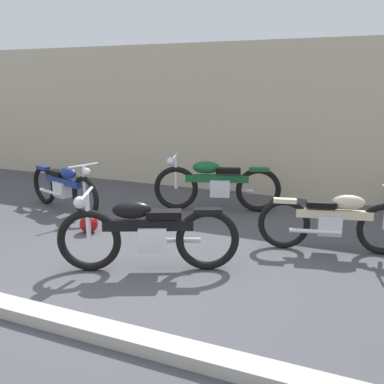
# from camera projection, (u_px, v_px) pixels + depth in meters

# --- Properties ---
(ground_plane) EXTENTS (40.00, 40.00, 0.00)m
(ground_plane) POSITION_uv_depth(u_px,v_px,m) (124.00, 275.00, 5.18)
(ground_plane) COLOR #47474C
(building_wall) EXTENTS (18.00, 0.30, 3.01)m
(building_wall) POSITION_uv_depth(u_px,v_px,m) (242.00, 119.00, 8.90)
(building_wall) COLOR beige
(building_wall) RESTS_ON ground_plane
(curb_strip) EXTENTS (18.00, 0.24, 0.12)m
(curb_strip) POSITION_uv_depth(u_px,v_px,m) (55.00, 319.00, 4.09)
(curb_strip) COLOR #B7B2A8
(curb_strip) RESTS_ON ground_plane
(helmet) EXTENTS (0.28, 0.28, 0.28)m
(helmet) POSITION_uv_depth(u_px,v_px,m) (89.00, 224.00, 6.63)
(helmet) COLOR maroon
(helmet) RESTS_ON ground_plane
(motorcycle_green) EXTENTS (2.16, 0.93, 1.01)m
(motorcycle_green) POSITION_uv_depth(u_px,v_px,m) (216.00, 184.00, 7.70)
(motorcycle_green) COLOR black
(motorcycle_green) RESTS_ON ground_plane
(motorcycle_cream) EXTENTS (1.96, 0.69, 0.89)m
(motorcycle_cream) POSITION_uv_depth(u_px,v_px,m) (335.00, 221.00, 5.82)
(motorcycle_cream) COLOR black
(motorcycle_cream) RESTS_ON ground_plane
(motorcycle_blue) EXTENTS (1.95, 0.86, 0.91)m
(motorcycle_blue) POSITION_uv_depth(u_px,v_px,m) (64.00, 186.00, 7.73)
(motorcycle_blue) COLOR black
(motorcycle_blue) RESTS_ON ground_plane
(motorcycle_black) EXTENTS (2.02, 1.07, 0.98)m
(motorcycle_black) POSITION_uv_depth(u_px,v_px,m) (147.00, 233.00, 5.21)
(motorcycle_black) COLOR black
(motorcycle_black) RESTS_ON ground_plane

